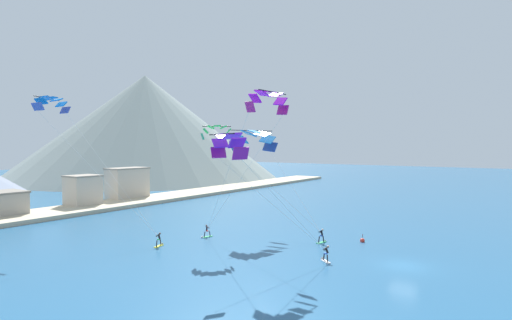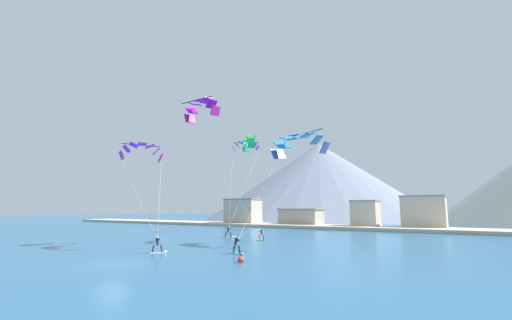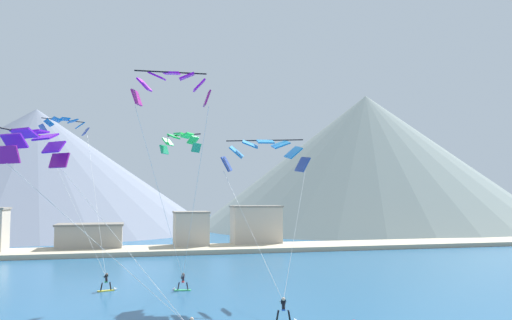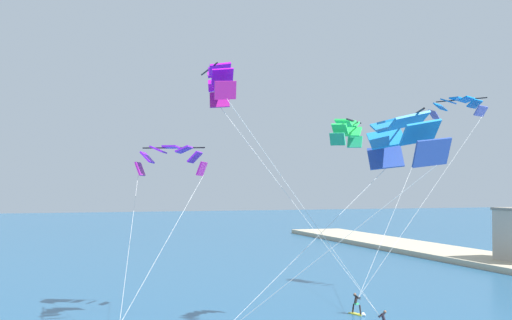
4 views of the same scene
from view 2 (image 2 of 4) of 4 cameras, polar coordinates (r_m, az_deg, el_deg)
The scene contains 17 objects.
ground_plane at distance 29.42m, azimuth -22.52°, elevation -15.93°, with size 400.00×400.00×0.00m, color #23567F.
kitesurfer_near_lead at distance 35.80m, azimuth -15.78°, elevation -13.92°, with size 1.43×1.59×1.71m.
kitesurfer_near_trail at distance 52.83m, azimuth -4.43°, elevation -12.25°, with size 1.78×0.85×1.70m.
kitesurfer_mid_center at distance 33.80m, azimuth -3.06°, elevation -14.49°, with size 1.78×0.82×1.79m.
kitesurfer_far_left at distance 48.12m, azimuth 0.70°, elevation -12.74°, with size 1.79×0.80×1.63m.
parafoil_kite_near_lead at distance 46.50m, azimuth -18.50°, elevation 1.57°, with size 10.99×7.59×11.41m.
parafoil_kite_near_trail at distance 67.11m, azimuth -1.74°, elevation 2.44°, with size 8.09×14.10×16.18m.
parafoil_kite_mid_center at distance 43.03m, azimuth 7.16°, elevation 2.98°, with size 8.10×12.69×12.43m.
parafoil_kite_far_left at distance 42.40m, azimuth -9.05°, elevation 8.56°, with size 5.66×11.39×16.25m.
parafoil_kite_distant_high_outer at distance 47.15m, azimuth -1.15°, elevation 3.02°, with size 3.52×3.43×1.79m.
race_marker_buoy at distance 29.00m, azimuth -2.54°, elevation -16.33°, with size 0.56×0.56×1.02m.
shoreline_strip at distance 76.62m, azimuth 14.83°, elevation -10.82°, with size 180.00×10.00×0.70m, color #BCAD8E.
shore_building_harbour_front at distance 78.22m, azimuth 17.79°, elevation -8.64°, with size 5.58×4.94×6.13m.
shore_building_promenade_mid at distance 84.17m, azimuth 7.54°, elevation -9.50°, with size 10.01×6.12×4.34m.
shore_building_quay_east at distance 77.66m, azimuth 26.17°, elevation -7.89°, with size 8.48×4.76×6.98m.
shore_building_quay_west at distance 90.69m, azimuth -2.20°, elevation -8.64°, with size 9.07×5.53×6.92m.
mountain_peak_west_ridge at distance 143.43m, azimuth 10.52°, elevation -3.47°, with size 91.88×91.88×31.21m.
Camera 2 is at (23.69, -16.92, 4.30)m, focal length 24.00 mm.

